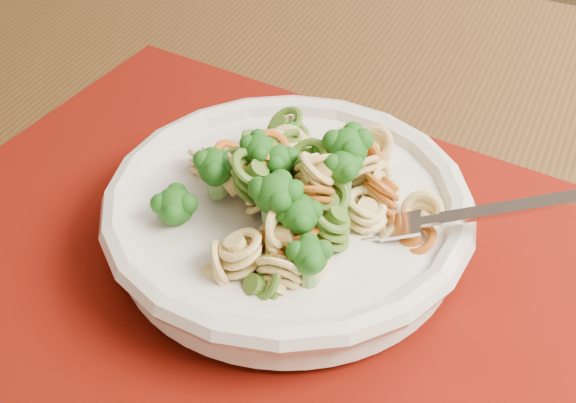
{
  "coord_description": "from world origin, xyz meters",
  "views": [
    {
      "loc": [
        -0.77,
        -0.46,
        1.12
      ],
      "look_at": [
        -0.78,
        -0.06,
        0.78
      ],
      "focal_mm": 50.0,
      "sensor_mm": 36.0,
      "label": 1
    }
  ],
  "objects": [
    {
      "name": "pasta_bowl",
      "position": [
        -0.78,
        -0.06,
        0.77
      ],
      "size": [
        0.25,
        0.25,
        0.05
      ],
      "color": "beige",
      "rests_on": "placemat"
    },
    {
      "name": "fork",
      "position": [
        -0.71,
        -0.08,
        0.78
      ],
      "size": [
        0.18,
        0.04,
        0.08
      ],
      "primitive_type": null,
      "rotation": [
        0.0,
        -0.35,
        -0.11
      ],
      "color": "silver",
      "rests_on": "pasta_bowl"
    },
    {
      "name": "dining_table",
      "position": [
        -0.79,
        -0.01,
        0.63
      ],
      "size": [
        1.5,
        1.25,
        0.74
      ],
      "rotation": [
        0.0,
        0.0,
        -0.38
      ],
      "color": "#4A2E14",
      "rests_on": "ground"
    },
    {
      "name": "placemat",
      "position": [
        -0.8,
        -0.07,
        0.74
      ],
      "size": [
        0.61,
        0.57,
        0.0
      ],
      "primitive_type": "cube",
      "rotation": [
        0.0,
        0.0,
        -0.5
      ],
      "color": "#630B04",
      "rests_on": "dining_table"
    },
    {
      "name": "pasta_broccoli_heap",
      "position": [
        -0.78,
        -0.06,
        0.78
      ],
      "size": [
        0.21,
        0.21,
        0.06
      ],
      "primitive_type": null,
      "color": "tan",
      "rests_on": "pasta_bowl"
    }
  ]
}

